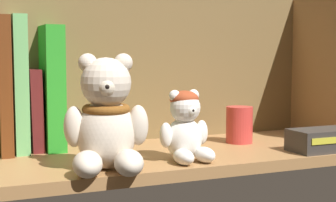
# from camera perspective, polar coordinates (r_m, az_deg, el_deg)

# --- Properties ---
(shelf_board) EXTENTS (0.84, 0.29, 0.02)m
(shelf_board) POSITION_cam_1_polar(r_m,az_deg,el_deg) (0.94, -2.22, -6.41)
(shelf_board) COLOR #9E7042
(shelf_board) RESTS_ON ground
(shelf_back_panel) EXTENTS (0.86, 0.01, 0.33)m
(shelf_back_panel) POSITION_cam_1_polar(r_m,az_deg,el_deg) (1.06, -5.13, 3.33)
(shelf_back_panel) COLOR brown
(shelf_back_panel) RESTS_ON ground
(book_5) EXTENTS (0.02, 0.15, 0.25)m
(book_5) POSITION_cam_1_polar(r_m,az_deg,el_deg) (0.99, -17.93, 1.72)
(book_5) COLOR #5D2C11
(book_5) RESTS_ON shelf_board
(book_6) EXTENTS (0.02, 0.13, 0.25)m
(book_6) POSITION_cam_1_polar(r_m,az_deg,el_deg) (0.99, -16.33, 1.85)
(book_6) COLOR #69B667
(book_6) RESTS_ON shelf_board
(book_7) EXTENTS (0.02, 0.11, 0.15)m
(book_7) POSITION_cam_1_polar(r_m,az_deg,el_deg) (1.00, -14.70, -0.89)
(book_7) COLOR #5B1A1A
(book_7) RESTS_ON shelf_board
(book_8) EXTENTS (0.03, 0.13, 0.23)m
(book_8) POSITION_cam_1_polar(r_m,az_deg,el_deg) (1.00, -12.92, 1.46)
(book_8) COLOR green
(book_8) RESTS_ON shelf_board
(teddy_bear_larger) EXTENTS (0.14, 0.14, 0.18)m
(teddy_bear_larger) POSITION_cam_1_polar(r_m,az_deg,el_deg) (0.80, -6.83, -2.19)
(teddy_bear_larger) COLOR beige
(teddy_bear_larger) RESTS_ON shelf_board
(teddy_bear_smaller) EXTENTS (0.09, 0.09, 0.12)m
(teddy_bear_smaller) POSITION_cam_1_polar(r_m,az_deg,el_deg) (0.87, 1.97, -2.91)
(teddy_bear_smaller) COLOR white
(teddy_bear_smaller) RESTS_ON shelf_board
(pillar_candle) EXTENTS (0.05, 0.05, 0.07)m
(pillar_candle) POSITION_cam_1_polar(r_m,az_deg,el_deg) (1.05, 7.91, -2.62)
(pillar_candle) COLOR #C63833
(pillar_candle) RESTS_ON shelf_board
(small_product_box) EXTENTS (0.12, 0.07, 0.04)m
(small_product_box) POSITION_cam_1_polar(r_m,az_deg,el_deg) (1.00, 16.68, -4.16)
(small_product_box) COLOR #38332D
(small_product_box) RESTS_ON shelf_board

